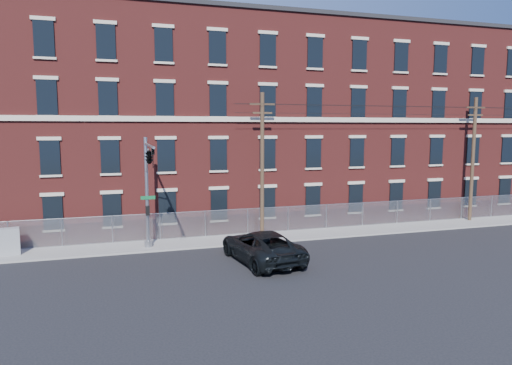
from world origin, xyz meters
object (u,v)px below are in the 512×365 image
at_px(traffic_signal_mast, 149,168).
at_px(utility_pole_near, 262,162).
at_px(utility_cabinet, 8,242).
at_px(pickup_truck, 261,246).

relative_size(traffic_signal_mast, utility_pole_near, 0.70).
bearing_deg(utility_pole_near, utility_cabinet, -177.87).
xyz_separation_m(traffic_signal_mast, pickup_truck, (6.08, -2.49, -4.49)).
xyz_separation_m(utility_pole_near, pickup_truck, (-1.92, -5.90, -4.44)).
height_order(traffic_signal_mast, utility_cabinet, traffic_signal_mast).
bearing_deg(utility_pole_near, pickup_truck, -108.05).
bearing_deg(pickup_truck, traffic_signal_mast, -30.06).
bearing_deg(utility_pole_near, traffic_signal_mast, -156.86).
bearing_deg(utility_cabinet, utility_pole_near, -8.16).
bearing_deg(traffic_signal_mast, utility_cabinet, 160.95).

